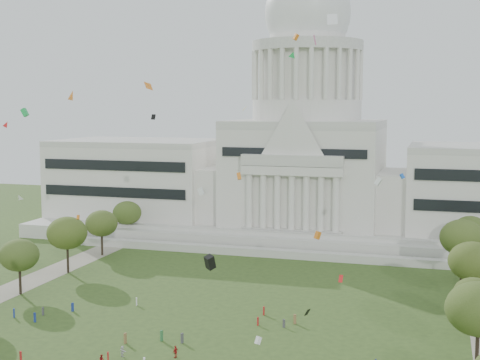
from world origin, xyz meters
TOP-DOWN VIEW (x-y plane):
  - capitol at (0.00, 113.59)m, footprint 160.00×64.50m
  - row_tree_r_2 at (44.17, 17.44)m, footprint 9.55×9.55m
  - row_tree_l_3 at (-44.09, 33.92)m, footprint 8.12×8.12m
  - row_tree_r_3 at (44.40, 34.48)m, footprint 7.01×7.01m
  - row_tree_l_4 at (-44.08, 52.42)m, footprint 9.29×9.29m
  - row_tree_r_4 at (44.76, 50.04)m, footprint 9.19×9.19m
  - row_tree_l_5 at (-45.22, 71.01)m, footprint 8.33×8.33m
  - row_tree_r_5 at (43.49, 70.19)m, footprint 9.82×9.82m
  - row_tree_l_6 at (-46.87, 89.14)m, footprint 8.19×8.19m
  - row_tree_r_6 at (45.96, 88.13)m, footprint 8.42×8.42m
  - person_4 at (-0.12, 10.60)m, footprint 1.01×1.28m
  - person_5 at (-8.20, 8.63)m, footprint 1.70×1.42m
  - person_8 at (-9.63, 4.59)m, footprint 0.95×0.77m
  - distant_crowd at (-12.73, 13.88)m, footprint 63.60×40.79m
  - kite_swarm at (3.89, 10.03)m, footprint 90.97×102.84m

SIDE VIEW (x-z plane):
  - distant_crowd at x=-12.73m, z-range -0.09..1.77m
  - person_8 at x=-9.63m, z-range 0.00..1.69m
  - person_5 at x=-8.20m, z-range 0.00..1.74m
  - person_4 at x=-0.12m, z-range 0.00..1.93m
  - row_tree_r_3 at x=44.40m, z-range 2.09..12.07m
  - row_tree_l_3 at x=-44.09m, z-range 2.43..13.98m
  - row_tree_l_6 at x=-46.87m, z-range 2.45..14.09m
  - row_tree_l_5 at x=-45.22m, z-range 2.49..14.34m
  - row_tree_r_6 at x=45.96m, z-range 2.52..14.49m
  - row_tree_r_4 at x=44.76m, z-range 2.76..15.82m
  - row_tree_l_4 at x=-44.08m, z-range 2.79..16.00m
  - row_tree_r_2 at x=44.17m, z-range 2.87..16.45m
  - row_tree_r_5 at x=43.49m, z-range 2.95..16.91m
  - capitol at x=0.00m, z-range -23.35..67.95m
  - kite_swarm at x=3.89m, z-range 1.70..60.01m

